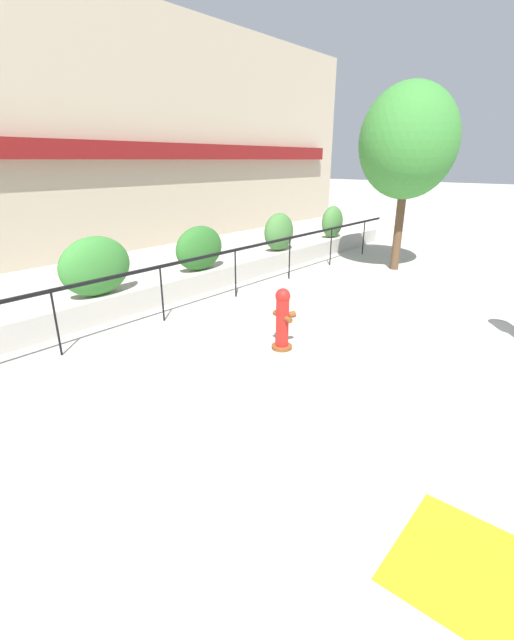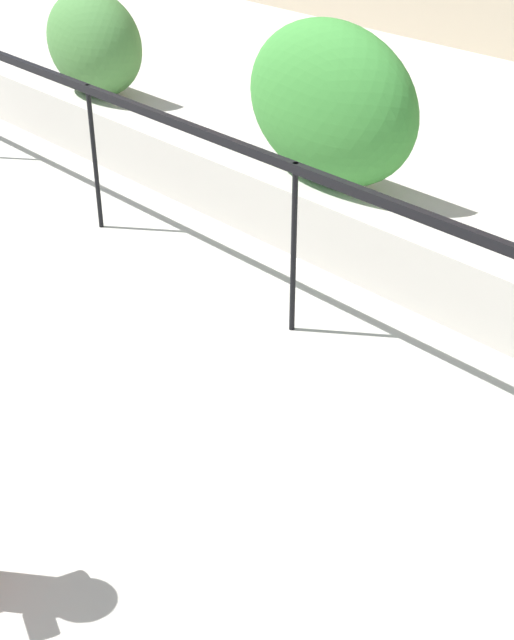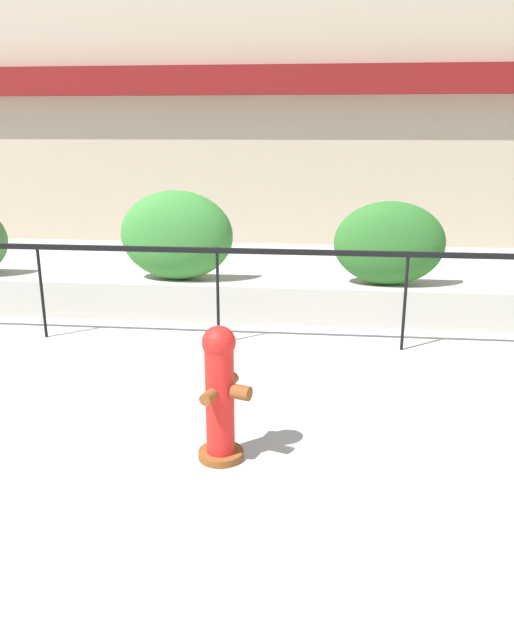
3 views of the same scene
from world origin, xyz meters
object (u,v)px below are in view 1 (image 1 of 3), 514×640
object	(u,v)px
hedge_bush_1	(96,266)
hedge_bush_4	(332,222)
hedge_bush_3	(279,232)
fire_hydrant	(283,318)
street_tree	(408,142)
hedge_bush_2	(199,248)

from	to	relation	value
hedge_bush_1	hedge_bush_4	xyz separation A→B (m)	(9.03, 0.00, -0.05)
hedge_bush_4	hedge_bush_3	bearing A→B (deg)	180.00
hedge_bush_4	fire_hydrant	xyz separation A→B (m)	(-7.84, -3.75, -0.49)
hedge_bush_3	hedge_bush_4	distance (m)	3.07
hedge_bush_1	street_tree	xyz separation A→B (m)	(7.95, -2.84, 2.42)
street_tree	hedge_bush_4	bearing A→B (deg)	69.21
hedge_bush_2	hedge_bush_3	distance (m)	3.19
hedge_bush_2	street_tree	bearing A→B (deg)	-28.72
hedge_bush_1	hedge_bush_3	world-z (taller)	hedge_bush_1
hedge_bush_1	hedge_bush_4	distance (m)	9.03
hedge_bush_3	hedge_bush_4	xyz separation A→B (m)	(3.07, 0.00, -0.01)
hedge_bush_1	hedge_bush_4	world-z (taller)	hedge_bush_1
hedge_bush_2	hedge_bush_4	distance (m)	6.26
hedge_bush_3	fire_hydrant	world-z (taller)	hedge_bush_3
hedge_bush_4	hedge_bush_2	bearing A→B (deg)	180.00
hedge_bush_2	fire_hydrant	distance (m)	4.10
hedge_bush_3	hedge_bush_1	bearing A→B (deg)	180.00
hedge_bush_1	hedge_bush_2	size ratio (longest dim) A/B	1.06
hedge_bush_3	street_tree	xyz separation A→B (m)	(1.99, -2.84, 2.46)
hedge_bush_4	fire_hydrant	bearing A→B (deg)	-154.42
hedge_bush_4	street_tree	size ratio (longest dim) A/B	0.21
hedge_bush_1	hedge_bush_2	xyz separation A→B (m)	(2.77, 0.00, -0.05)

